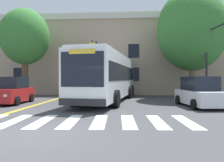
# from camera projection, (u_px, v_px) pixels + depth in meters

# --- Properties ---
(ground_plane) EXTENTS (120.00, 120.00, 0.00)m
(ground_plane) POSITION_uv_depth(u_px,v_px,m) (29.00, 135.00, 6.68)
(ground_plane) COLOR #424244
(crosswalk) EXTENTS (13.43, 3.53, 0.01)m
(crosswalk) POSITION_uv_depth(u_px,v_px,m) (28.00, 121.00, 8.86)
(crosswalk) COLOR white
(crosswalk) RESTS_ON ground
(lane_line_yellow_inner) EXTENTS (0.12, 36.00, 0.01)m
(lane_line_yellow_inner) POSITION_uv_depth(u_px,v_px,m) (70.00, 95.00, 22.96)
(lane_line_yellow_inner) COLOR gold
(lane_line_yellow_inner) RESTS_ON ground
(lane_line_yellow_outer) EXTENTS (0.12, 36.00, 0.01)m
(lane_line_yellow_outer) POSITION_uv_depth(u_px,v_px,m) (72.00, 95.00, 22.95)
(lane_line_yellow_outer) COLOR gold
(lane_line_yellow_outer) RESTS_ON ground
(city_bus) EXTENTS (4.11, 11.95, 3.48)m
(city_bus) POSITION_uv_depth(u_px,v_px,m) (108.00, 77.00, 16.60)
(city_bus) COLOR white
(city_bus) RESTS_ON ground
(car_red_near_lane) EXTENTS (2.11, 3.75, 1.84)m
(car_red_near_lane) POSITION_uv_depth(u_px,v_px,m) (12.00, 91.00, 14.97)
(car_red_near_lane) COLOR #AD1E1E
(car_red_near_lane) RESTS_ON ground
(car_white_far_lane) EXTENTS (2.30, 4.27, 1.84)m
(car_white_far_lane) POSITION_uv_depth(u_px,v_px,m) (199.00, 93.00, 13.32)
(car_white_far_lane) COLOR white
(car_white_far_lane) RESTS_ON ground
(traffic_light_near_corner) EXTENTS (0.52, 3.28, 5.76)m
(traffic_light_near_corner) POSITION_uv_depth(u_px,v_px,m) (215.00, 49.00, 15.38)
(traffic_light_near_corner) COLOR #28282D
(traffic_light_near_corner) RESTS_ON ground
(traffic_light_overhead) EXTENTS (0.37, 3.15, 4.91)m
(traffic_light_overhead) POSITION_uv_depth(u_px,v_px,m) (95.00, 59.00, 17.45)
(traffic_light_overhead) COLOR #28282D
(traffic_light_overhead) RESTS_ON ground
(street_tree_curbside_large) EXTENTS (8.60, 8.84, 9.43)m
(street_tree_curbside_large) POSITION_uv_depth(u_px,v_px,m) (192.00, 30.00, 18.96)
(street_tree_curbside_large) COLOR brown
(street_tree_curbside_large) RESTS_ON ground
(street_tree_curbside_small) EXTENTS (5.64, 5.51, 8.05)m
(street_tree_curbside_small) POSITION_uv_depth(u_px,v_px,m) (25.00, 37.00, 19.75)
(street_tree_curbside_small) COLOR brown
(street_tree_curbside_small) RESTS_ON ground
(building_facade) EXTENTS (30.42, 8.20, 8.57)m
(building_facade) POSITION_uv_depth(u_px,v_px,m) (133.00, 57.00, 26.29)
(building_facade) COLOR tan
(building_facade) RESTS_ON ground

